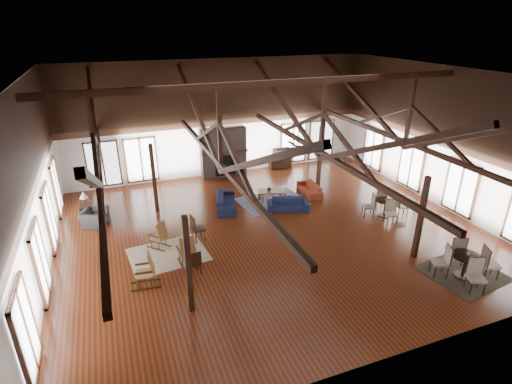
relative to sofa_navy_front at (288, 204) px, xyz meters
name	(u,v)px	position (x,y,z in m)	size (l,w,h in m)	color
floor	(272,231)	(-1.43, -1.54, -0.27)	(16.00, 16.00, 0.00)	#5E2613
ceiling	(275,76)	(-1.43, -1.54, 5.73)	(16.00, 14.00, 0.02)	black
wall_back	(220,119)	(-1.43, 5.46, 2.73)	(16.00, 0.02, 6.00)	white
wall_front	(399,257)	(-1.43, -8.54, 2.73)	(16.00, 0.02, 6.00)	white
wall_left	(30,190)	(-9.43, -1.54, 2.73)	(0.02, 14.00, 6.00)	white
wall_right	(443,138)	(6.57, -1.54, 2.73)	(0.02, 14.00, 6.00)	white
roof_truss	(274,132)	(-1.43, -1.54, 3.76)	(15.60, 14.07, 3.14)	black
post_grid	(272,196)	(-1.43, -1.54, 1.26)	(8.16, 7.16, 3.05)	black
fireplace	(223,152)	(-1.43, 5.13, 1.02)	(2.50, 0.69, 2.60)	brown
ceiling_fan	(298,146)	(-0.93, -2.54, 3.47)	(1.60, 1.60, 0.75)	black
sofa_navy_front	(288,204)	(0.00, 0.00, 0.00)	(1.83, 0.71, 0.53)	#182043
sofa_navy_left	(226,201)	(-2.49, 1.18, 0.04)	(0.82, 2.10, 0.61)	#141837
sofa_orange	(309,189)	(1.72, 1.26, -0.01)	(0.68, 1.74, 0.51)	maroon
coffee_table	(272,192)	(-0.30, 1.16, 0.16)	(1.41, 0.99, 0.49)	brown
vase	(269,189)	(-0.41, 1.23, 0.32)	(0.19, 0.19, 0.20)	#B2B2B2
armchair	(94,217)	(-8.00, 1.54, 0.06)	(0.88, 1.01, 0.66)	#2E2E31
side_table_lamp	(86,209)	(-8.29, 2.18, 0.20)	(0.49, 0.49, 1.25)	black
rocking_chair_a	(160,236)	(-5.74, -1.25, 0.23)	(0.88, 0.89, 1.05)	#946138
rocking_chair_b	(187,252)	(-5.05, -2.77, 0.28)	(0.55, 0.94, 1.16)	#946138
rocking_chair_c	(148,270)	(-6.42, -3.39, 0.28)	(0.96, 0.58, 1.17)	#946138
side_chair_a	(195,226)	(-4.41, -1.23, 0.36)	(0.53, 0.53, 1.08)	black
side_chair_b	(195,261)	(-4.91, -3.37, 0.25)	(0.42, 0.42, 0.89)	black
cafe_table_near	(466,262)	(3.24, -6.57, 0.28)	(2.12, 2.12, 1.10)	black
cafe_table_far	(385,205)	(3.61, -2.00, 0.24)	(1.96, 1.96, 1.01)	black
cup_near	(469,254)	(3.29, -6.56, 0.57)	(0.11, 0.11, 0.09)	#B2B2B2
cup_far	(386,200)	(3.57, -2.06, 0.51)	(0.12, 0.12, 0.10)	#B2B2B2
tv_console	(280,162)	(1.92, 5.21, 0.05)	(1.25, 0.47, 0.63)	black
television	(280,152)	(1.93, 5.21, 0.65)	(1.00, 0.13, 0.58)	#B2B2B2
rug_tan	(168,254)	(-5.58, -1.82, -0.26)	(2.66, 2.09, 0.01)	tan
rug_navy	(272,201)	(-0.33, 1.08, -0.26)	(2.93, 2.20, 0.01)	#192048
rug_dark	(463,273)	(3.39, -6.45, -0.26)	(2.36, 2.15, 0.01)	black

